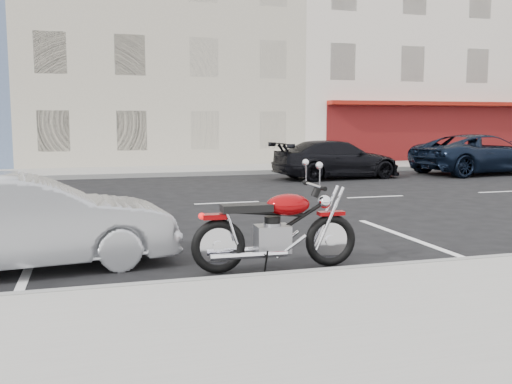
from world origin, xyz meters
TOP-DOWN VIEW (x-y plane):
  - ground at (0.00, 0.00)m, footprint 120.00×120.00m
  - sidewalk_near at (-5.00, -8.70)m, footprint 80.00×3.40m
  - sidewalk_far at (-5.00, 8.70)m, footprint 80.00×3.40m
  - curb_near at (-5.00, -7.00)m, footprint 80.00×0.12m
  - curb_far at (-5.00, 7.00)m, footprint 80.00×0.12m
  - bldg_cream at (-2.00, 16.30)m, footprint 12.00×12.00m
  - bldg_corner at (11.00, 16.30)m, footprint 14.00×12.00m
  - fire_hydrant at (12.00, 8.50)m, footprint 0.20×0.20m
  - motorcycle at (-2.02, -6.32)m, footprint 2.27×0.75m
  - sedan_silver at (-5.98, -5.37)m, footprint 4.01×1.80m
  - suv_far at (9.02, 4.90)m, footprint 5.61×3.05m
  - car_far at (3.06, 4.83)m, footprint 4.69×2.25m

SIDE VIEW (x-z plane):
  - ground at x=0.00m, z-range 0.00..0.00m
  - sidewalk_near at x=-5.00m, z-range 0.00..0.15m
  - sidewalk_far at x=-5.00m, z-range 0.00..0.15m
  - curb_near at x=-5.00m, z-range 0.00..0.16m
  - curb_far at x=-5.00m, z-range 0.00..0.16m
  - motorcycle at x=-2.02m, z-range -0.05..1.09m
  - fire_hydrant at x=12.00m, z-range 0.17..0.89m
  - sedan_silver at x=-5.98m, z-range 0.00..1.28m
  - car_far at x=3.06m, z-range 0.00..1.32m
  - suv_far at x=9.02m, z-range 0.00..1.49m
  - bldg_cream at x=-2.00m, z-range 0.00..11.50m
  - bldg_corner at x=11.00m, z-range 0.00..12.50m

